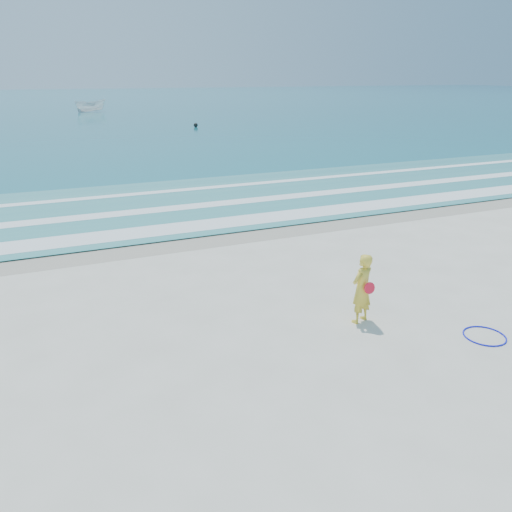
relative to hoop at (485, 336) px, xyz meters
name	(u,v)px	position (x,y,z in m)	size (l,w,h in m)	color
ground	(322,372)	(-3.98, 0.19, -0.02)	(400.00, 400.00, 0.00)	silver
wet_sand	(192,239)	(-3.98, 9.19, -0.01)	(400.00, 2.40, 0.00)	#B2A893
ocean	(58,102)	(-3.98, 105.19, 0.00)	(400.00, 190.00, 0.04)	#19727F
shallow	(160,205)	(-3.98, 14.19, 0.03)	(400.00, 10.00, 0.01)	#59B7AD
foam_near	(182,227)	(-3.98, 10.49, 0.04)	(400.00, 1.40, 0.01)	white
foam_mid	(164,209)	(-3.98, 13.39, 0.04)	(400.00, 0.90, 0.01)	white
foam_far	(148,193)	(-3.98, 16.69, 0.04)	(400.00, 0.60, 0.01)	white
hoop	(485,336)	(0.00, 0.00, 0.00)	(0.91, 0.91, 0.03)	#0B12CF
boat	(91,106)	(-0.79, 73.93, 0.91)	(1.73, 4.60, 1.78)	white
buoy	(196,125)	(7.11, 46.03, 0.25)	(0.45, 0.45, 0.45)	black
woman	(362,289)	(-2.12, 1.69, 0.81)	(0.70, 0.58, 1.66)	yellow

